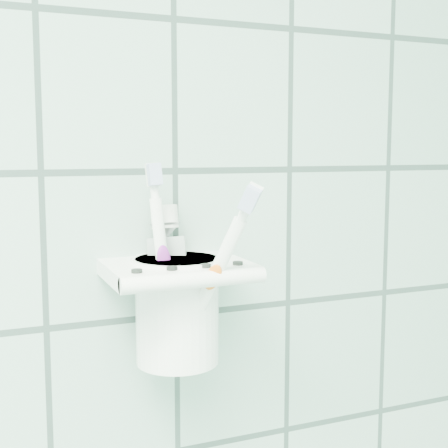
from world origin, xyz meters
name	(u,v)px	position (x,y,z in m)	size (l,w,h in m)	color
holder_bracket	(176,271)	(0.67, 1.15, 1.31)	(0.14, 0.11, 0.04)	white
cup	(177,306)	(0.67, 1.16, 1.27)	(0.09, 0.09, 0.11)	white
toothbrush_pink	(170,250)	(0.67, 1.17, 1.33)	(0.05, 0.08, 0.20)	white
toothbrush_blue	(172,261)	(0.66, 1.14, 1.32)	(0.02, 0.03, 0.19)	white
toothbrush_orange	(176,256)	(0.67, 1.15, 1.32)	(0.05, 0.09, 0.20)	white
toothpaste_tube	(174,268)	(0.67, 1.17, 1.31)	(0.04, 0.04, 0.16)	silver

